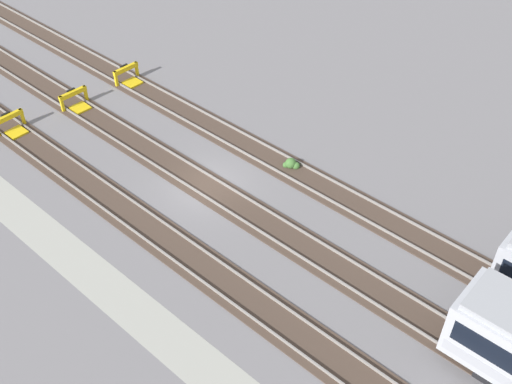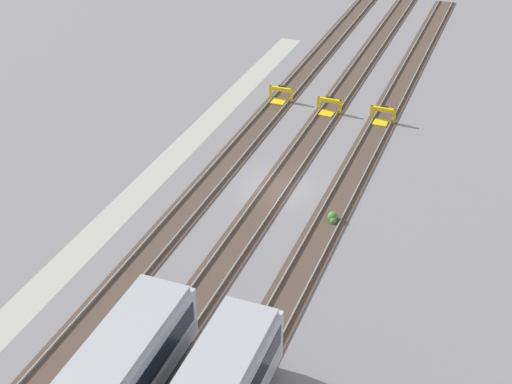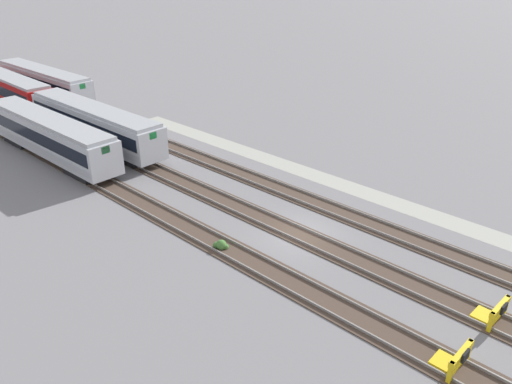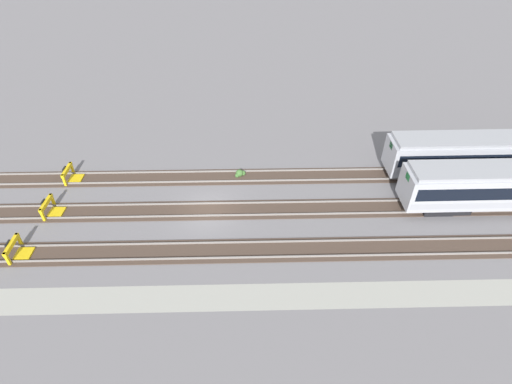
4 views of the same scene
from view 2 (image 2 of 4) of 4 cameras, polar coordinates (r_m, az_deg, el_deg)
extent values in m
plane|color=slate|center=(46.78, 1.65, 0.38)|extent=(400.00, 400.00, 0.00)
cube|color=#9E9E93|center=(49.70, -7.25, 2.16)|extent=(54.00, 2.00, 0.01)
cube|color=#47382D|center=(48.16, -3.17, 1.38)|extent=(90.00, 2.23, 0.06)
cube|color=gray|center=(47.85, -2.38, 1.33)|extent=(90.00, 0.07, 0.15)
cube|color=gray|center=(48.37, -3.95, 1.64)|extent=(90.00, 0.07, 0.15)
cube|color=#47382D|center=(46.77, 1.66, 0.41)|extent=(90.00, 2.24, 0.06)
cube|color=gray|center=(46.51, 2.49, 0.35)|extent=(90.00, 0.07, 0.15)
cube|color=gray|center=(46.92, 0.83, 0.68)|extent=(90.00, 0.07, 0.15)
cube|color=#47382D|center=(45.74, 6.73, -0.61)|extent=(90.00, 2.23, 0.06)
cube|color=gray|center=(45.55, 7.61, -0.68)|extent=(90.00, 0.07, 0.15)
cube|color=gray|center=(45.83, 5.88, -0.33)|extent=(90.00, 0.07, 0.15)
cube|color=#1E843D|center=(33.83, -7.02, -7.62)|extent=(0.08, 0.70, 0.56)
cube|color=black|center=(33.54, -9.40, -14.58)|extent=(3.61, 2.26, 0.70)
cube|color=#1E843D|center=(32.40, -0.17, -9.43)|extent=(0.09, 0.70, 0.56)
cube|color=gold|center=(58.35, 2.85, 7.71)|extent=(0.18, 0.18, 1.15)
cube|color=gold|center=(58.89, 1.17, 7.97)|extent=(0.18, 0.18, 1.15)
cube|color=gold|center=(58.44, 2.02, 8.22)|extent=(0.24, 2.00, 0.30)
cube|color=gold|center=(58.34, 1.82, 7.20)|extent=(1.10, 1.08, 0.18)
cube|color=black|center=(58.60, 2.07, 8.29)|extent=(0.12, 0.60, 0.44)
cube|color=gold|center=(56.64, 6.76, 6.74)|extent=(0.19, 0.19, 1.15)
cube|color=gold|center=(57.13, 5.03, 7.07)|extent=(0.19, 0.19, 1.15)
cube|color=gold|center=(56.70, 5.91, 7.29)|extent=(0.33, 2.01, 0.30)
cube|color=gold|center=(56.61, 5.68, 6.24)|extent=(1.15, 1.13, 0.18)
cube|color=black|center=(56.85, 5.97, 7.36)|extent=(0.15, 0.60, 0.44)
cube|color=gold|center=(55.80, 11.01, 5.95)|extent=(0.18, 0.18, 1.15)
cube|color=gold|center=(56.12, 9.22, 6.29)|extent=(0.18, 0.18, 1.15)
cube|color=gold|center=(55.77, 10.15, 6.51)|extent=(0.28, 2.00, 0.30)
cube|color=gold|center=(55.67, 9.93, 5.45)|extent=(1.12, 1.10, 0.18)
cube|color=black|center=(55.93, 10.20, 6.59)|extent=(0.13, 0.60, 0.44)
sphere|color=#427033|center=(43.60, 6.17, -1.98)|extent=(0.64, 0.64, 0.64)
sphere|color=#427033|center=(43.39, 6.20, -2.32)|extent=(0.44, 0.44, 0.44)
sphere|color=#427033|center=(43.89, 6.01, -1.93)|extent=(0.36, 0.36, 0.36)
camera|label=1|loc=(35.65, -40.02, 21.17)|focal=42.00mm
camera|label=3|loc=(55.63, 31.94, 19.15)|focal=35.00mm
camera|label=4|loc=(50.36, -28.07, 24.45)|focal=28.00mm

